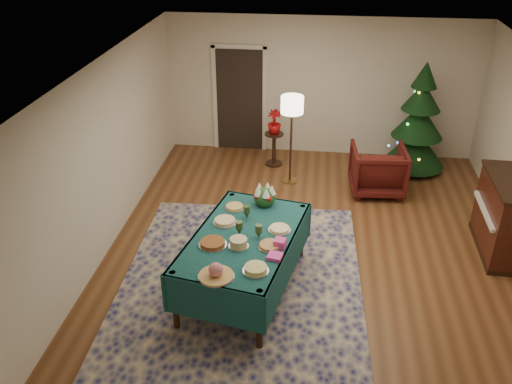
# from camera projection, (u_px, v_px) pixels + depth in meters

# --- Properties ---
(room_shell) EXTENTS (7.00, 7.00, 7.00)m
(room_shell) POSITION_uv_depth(u_px,v_px,m) (318.00, 166.00, 7.41)
(room_shell) COLOR #593319
(room_shell) RESTS_ON ground
(doorway) EXTENTS (1.08, 0.04, 2.16)m
(doorway) POSITION_uv_depth(u_px,v_px,m) (240.00, 97.00, 10.74)
(doorway) COLOR black
(doorway) RESTS_ON ground
(rug) EXTENTS (3.33, 4.30, 0.02)m
(rug) POSITION_uv_depth(u_px,v_px,m) (241.00, 285.00, 7.25)
(rug) COLOR #161A53
(rug) RESTS_ON ground
(buffet_table) EXTENTS (1.65, 2.35, 0.83)m
(buffet_table) POSITION_uv_depth(u_px,v_px,m) (244.00, 247.00, 6.89)
(buffet_table) COLOR black
(buffet_table) RESTS_ON ground
(platter_0) EXTENTS (0.41, 0.41, 0.18)m
(platter_0) POSITION_uv_depth(u_px,v_px,m) (216.00, 272.00, 6.04)
(platter_0) COLOR silver
(platter_0) RESTS_ON buffet_table
(platter_1) EXTENTS (0.31, 0.31, 0.07)m
(platter_1) POSITION_uv_depth(u_px,v_px,m) (256.00, 269.00, 6.15)
(platter_1) COLOR silver
(platter_1) RESTS_ON buffet_table
(platter_2) EXTENTS (0.35, 0.35, 0.06)m
(platter_2) POSITION_uv_depth(u_px,v_px,m) (213.00, 243.00, 6.62)
(platter_2) COLOR silver
(platter_2) RESTS_ON buffet_table
(platter_3) EXTENTS (0.25, 0.25, 0.11)m
(platter_3) POSITION_uv_depth(u_px,v_px,m) (239.00, 243.00, 6.58)
(platter_3) COLOR silver
(platter_3) RESTS_ON buffet_table
(platter_4) EXTENTS (0.30, 0.30, 0.05)m
(platter_4) POSITION_uv_depth(u_px,v_px,m) (270.00, 246.00, 6.58)
(platter_4) COLOR silver
(platter_4) RESTS_ON buffet_table
(platter_5) EXTENTS (0.31, 0.31, 0.06)m
(platter_5) POSITION_uv_depth(u_px,v_px,m) (225.00, 221.00, 7.06)
(platter_5) COLOR silver
(platter_5) RESTS_ON buffet_table
(platter_6) EXTENTS (0.29, 0.29, 0.05)m
(platter_6) POSITION_uv_depth(u_px,v_px,m) (279.00, 229.00, 6.91)
(platter_6) COLOR silver
(platter_6) RESTS_ON buffet_table
(platter_7) EXTENTS (0.27, 0.27, 0.05)m
(platter_7) POSITION_uv_depth(u_px,v_px,m) (235.00, 207.00, 7.40)
(platter_7) COLOR silver
(platter_7) RESTS_ON buffet_table
(goblet_0) EXTENTS (0.09, 0.09, 0.19)m
(goblet_0) POSITION_uv_depth(u_px,v_px,m) (247.00, 212.00, 7.13)
(goblet_0) COLOR #2D471E
(goblet_0) RESTS_ON buffet_table
(goblet_1) EXTENTS (0.09, 0.09, 0.19)m
(goblet_1) POSITION_uv_depth(u_px,v_px,m) (259.00, 231.00, 6.71)
(goblet_1) COLOR #2D471E
(goblet_1) RESTS_ON buffet_table
(goblet_2) EXTENTS (0.09, 0.09, 0.19)m
(goblet_2) POSITION_uv_depth(u_px,v_px,m) (239.00, 228.00, 6.78)
(goblet_2) COLOR #2D471E
(goblet_2) RESTS_ON buffet_table
(napkin_stack) EXTENTS (0.20, 0.20, 0.04)m
(napkin_stack) POSITION_uv_depth(u_px,v_px,m) (275.00, 256.00, 6.38)
(napkin_stack) COLOR #EE42B1
(napkin_stack) RESTS_ON buffet_table
(gift_box) EXTENTS (0.16, 0.16, 0.11)m
(gift_box) POSITION_uv_depth(u_px,v_px,m) (280.00, 243.00, 6.56)
(gift_box) COLOR #F042AA
(gift_box) RESTS_ON buffet_table
(centerpiece) EXTENTS (0.30, 0.30, 0.34)m
(centerpiece) POSITION_uv_depth(u_px,v_px,m) (265.00, 196.00, 7.43)
(centerpiece) COLOR #1E4C1E
(centerpiece) RESTS_ON buffet_table
(armchair) EXTENTS (0.96, 0.90, 0.93)m
(armchair) POSITION_uv_depth(u_px,v_px,m) (378.00, 168.00, 9.38)
(armchair) COLOR #46120F
(armchair) RESTS_ON ground
(floor_lamp) EXTENTS (0.39, 0.39, 1.62)m
(floor_lamp) POSITION_uv_depth(u_px,v_px,m) (292.00, 110.00, 9.27)
(floor_lamp) COLOR #A57F3F
(floor_lamp) RESTS_ON ground
(side_table) EXTENTS (0.36, 0.36, 0.65)m
(side_table) POSITION_uv_depth(u_px,v_px,m) (274.00, 149.00, 10.42)
(side_table) COLOR black
(side_table) RESTS_ON ground
(potted_plant) EXTENTS (0.26, 0.46, 0.26)m
(potted_plant) POSITION_uv_depth(u_px,v_px,m) (274.00, 127.00, 10.20)
(potted_plant) COLOR #9D0B0D
(potted_plant) RESTS_ON side_table
(christmas_tree) EXTENTS (1.44, 1.44, 2.08)m
(christmas_tree) POSITION_uv_depth(u_px,v_px,m) (418.00, 123.00, 9.95)
(christmas_tree) COLOR black
(christmas_tree) RESTS_ON ground
(piano) EXTENTS (0.67, 1.35, 1.15)m
(piano) POSITION_uv_depth(u_px,v_px,m) (505.00, 217.00, 7.73)
(piano) COLOR black
(piano) RESTS_ON ground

